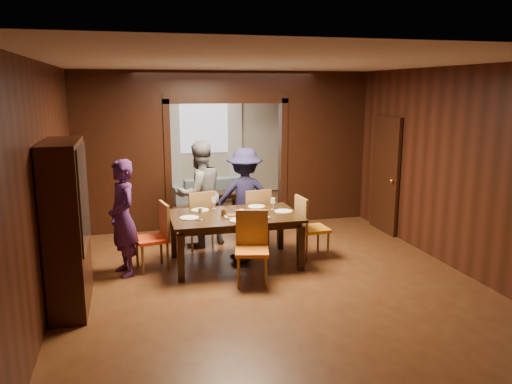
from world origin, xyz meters
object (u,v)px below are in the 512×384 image
object	(u,v)px
person_navy	(245,197)
dining_table	(235,239)
person_grey	(200,194)
sofa	(213,188)
chair_left	(151,237)
chair_right	(313,227)
person_purple	(123,218)
chair_far_l	(198,219)
chair_near	(252,249)
chair_far_r	(255,216)
hutch	(67,226)
coffee_table	(221,201)

from	to	relation	value
person_navy	dining_table	size ratio (longest dim) A/B	0.86
person_grey	sofa	bearing A→B (deg)	-123.38
chair_left	chair_right	world-z (taller)	same
person_purple	dining_table	bearing A→B (deg)	71.74
chair_far_l	chair_near	distance (m)	1.80
person_grey	chair_far_r	bearing A→B (deg)	147.00
hutch	person_grey	bearing A→B (deg)	47.06
person_purple	hutch	world-z (taller)	hutch
chair_left	chair_near	bearing A→B (deg)	44.23
sofa	chair_right	world-z (taller)	chair_right
dining_table	person_purple	bearing A→B (deg)	-179.00
person_grey	person_navy	world-z (taller)	person_grey
person_navy	dining_table	distance (m)	1.10
chair_far_l	chair_far_r	size ratio (longest dim) A/B	1.00
chair_left	chair_near	world-z (taller)	same
chair_right	dining_table	bearing A→B (deg)	86.11
sofa	dining_table	size ratio (longest dim) A/B	1.04
chair_left	chair_far_r	world-z (taller)	same
coffee_table	dining_table	bearing A→B (deg)	-97.00
person_navy	hutch	bearing A→B (deg)	43.46
person_navy	chair_far_l	distance (m)	0.86
person_grey	sofa	world-z (taller)	person_grey
person_grey	dining_table	xyz separation A→B (m)	(0.37, -1.03, -0.50)
sofa	chair_left	size ratio (longest dim) A/B	2.02
dining_table	chair_far_r	size ratio (longest dim) A/B	1.94
person_grey	coffee_table	bearing A→B (deg)	-129.04
coffee_table	chair_far_l	xyz separation A→B (m)	(-0.84, -2.43, 0.28)
dining_table	hutch	size ratio (longest dim) A/B	0.94
chair_left	hutch	bearing A→B (deg)	-55.35
sofa	coffee_table	size ratio (longest dim) A/B	2.45
person_navy	chair_far_l	bearing A→B (deg)	8.73
chair_far_l	hutch	distance (m)	2.64
chair_far_l	person_purple	bearing A→B (deg)	24.53
person_grey	chair_right	bearing A→B (deg)	126.82
chair_right	hutch	distance (m)	3.61
chair_left	dining_table	bearing A→B (deg)	75.61
person_grey	chair_near	bearing A→B (deg)	82.81
chair_far_r	chair_right	bearing A→B (deg)	126.04
chair_far_r	coffee_table	bearing A→B (deg)	-92.25
person_purple	chair_right	world-z (taller)	person_purple
person_navy	chair_near	size ratio (longest dim) A/B	1.68
chair_right	coffee_table	bearing A→B (deg)	10.04
chair_far_l	sofa	bearing A→B (deg)	-117.91
chair_left	chair_far_r	distance (m)	1.89
dining_table	chair_near	bearing A→B (deg)	-85.96
person_grey	person_navy	bearing A→B (deg)	152.20
person_grey	chair_near	xyz separation A→B (m)	(0.43, -1.85, -0.39)
person_grey	chair_far_l	bearing A→B (deg)	44.49
person_grey	dining_table	distance (m)	1.21
sofa	chair_far_l	size ratio (longest dim) A/B	2.02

